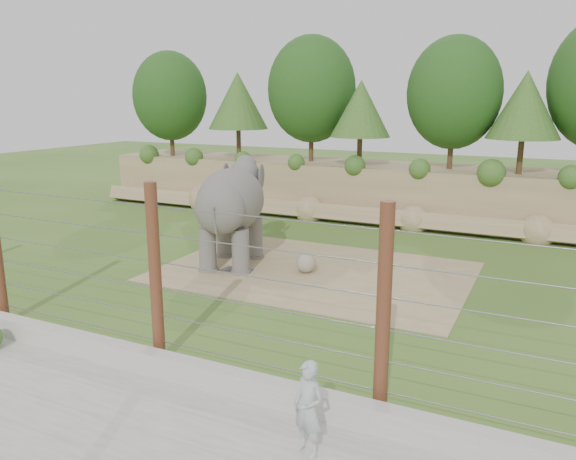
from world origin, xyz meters
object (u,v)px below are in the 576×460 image
at_px(barrier_fence, 155,275).
at_px(zookeeper, 308,409).
at_px(stone_ball, 306,263).
at_px(elephant, 231,215).

height_order(barrier_fence, zookeeper, barrier_fence).
xyz_separation_m(stone_ball, zookeeper, (3.98, -8.85, 0.46)).
bearing_deg(zookeeper, stone_ball, 135.57).
relative_size(stone_ball, barrier_fence, 0.03).
height_order(elephant, zookeeper, elephant).
height_order(stone_ball, barrier_fence, barrier_fence).
bearing_deg(elephant, zookeeper, -67.07).
xyz_separation_m(stone_ball, barrier_fence, (-0.29, -7.26, 1.65)).
height_order(elephant, barrier_fence, barrier_fence).
bearing_deg(stone_ball, zookeeper, -65.78).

